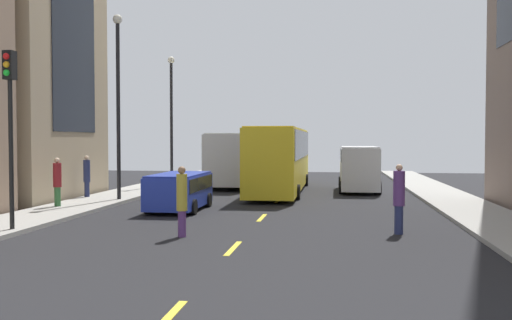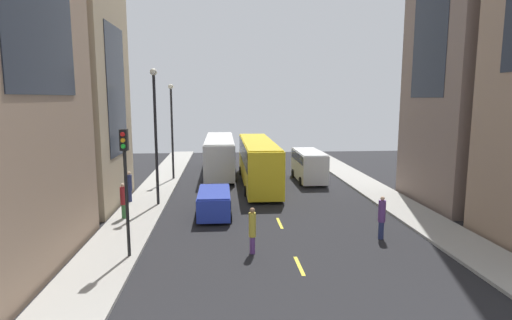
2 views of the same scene
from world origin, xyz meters
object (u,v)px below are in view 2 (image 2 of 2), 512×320
at_px(pedestrian_waiting_curb, 123,200).
at_px(traffic_light_near_corner, 125,169).
at_px(pedestrian_walking_far, 130,186).
at_px(city_bus_white, 220,152).
at_px(car_blue_0, 214,201).
at_px(delivery_van_white, 309,164).
at_px(pedestrian_crossing_near, 382,216).
at_px(pedestrian_crossing_mid, 252,229).
at_px(streetcar_yellow, 258,158).

xyz_separation_m(pedestrian_waiting_curb, traffic_light_near_corner, (1.57, -5.88, 2.80)).
distance_m(pedestrian_walking_far, traffic_light_near_corner, 10.37).
distance_m(city_bus_white, car_blue_0, 14.41).
distance_m(city_bus_white, traffic_light_near_corner, 21.24).
height_order(delivery_van_white, pedestrian_crossing_near, delivery_van_white).
bearing_deg(delivery_van_white, traffic_light_near_corner, -125.11).
distance_m(city_bus_white, pedestrian_crossing_near, 20.82).
height_order(car_blue_0, pedestrian_walking_far, pedestrian_walking_far).
distance_m(pedestrian_waiting_curb, traffic_light_near_corner, 6.70).
height_order(pedestrian_crossing_mid, pedestrian_waiting_curb, pedestrian_waiting_curb).
height_order(delivery_van_white, pedestrian_crossing_mid, delivery_van_white).
bearing_deg(car_blue_0, pedestrian_crossing_mid, -73.44).
distance_m(pedestrian_waiting_curb, pedestrian_crossing_near, 14.24).
height_order(city_bus_white, pedestrian_crossing_mid, city_bus_white).
relative_size(pedestrian_waiting_curb, pedestrian_walking_far, 1.01).
bearing_deg(streetcar_yellow, delivery_van_white, 10.56).
height_order(car_blue_0, traffic_light_near_corner, traffic_light_near_corner).
xyz_separation_m(car_blue_0, pedestrian_waiting_curb, (-5.17, -0.54, 0.33)).
height_order(city_bus_white, delivery_van_white, city_bus_white).
height_order(city_bus_white, streetcar_yellow, streetcar_yellow).
xyz_separation_m(delivery_van_white, pedestrian_crossing_mid, (-5.97, -16.02, -0.36)).
relative_size(pedestrian_crossing_mid, pedestrian_walking_far, 1.05).
xyz_separation_m(pedestrian_waiting_curb, pedestrian_walking_far, (-0.50, 3.89, -0.01)).
bearing_deg(city_bus_white, pedestrian_waiting_curb, -110.01).
bearing_deg(traffic_light_near_corner, city_bus_white, 79.47).
distance_m(city_bus_white, pedestrian_crossing_mid, 20.64).
relative_size(pedestrian_walking_far, pedestrian_crossing_near, 0.93).
xyz_separation_m(pedestrian_crossing_mid, pedestrian_walking_far, (-7.51, 9.55, 0.08)).
relative_size(pedestrian_crossing_near, traffic_light_near_corner, 0.39).
distance_m(pedestrian_waiting_curb, pedestrian_walking_far, 3.92).
xyz_separation_m(streetcar_yellow, car_blue_0, (-3.41, -9.00, -1.21)).
bearing_deg(city_bus_white, streetcar_yellow, -59.59).
relative_size(car_blue_0, traffic_light_near_corner, 0.75).
distance_m(city_bus_white, pedestrian_waiting_curb, 15.88).
xyz_separation_m(pedestrian_walking_far, pedestrian_crossing_near, (14.10, -8.11, -0.07)).
height_order(delivery_van_white, traffic_light_near_corner, traffic_light_near_corner).
height_order(pedestrian_waiting_curb, traffic_light_near_corner, traffic_light_near_corner).
bearing_deg(streetcar_yellow, city_bus_white, 120.41).
relative_size(city_bus_white, car_blue_0, 2.98).
distance_m(streetcar_yellow, pedestrian_waiting_curb, 12.86).
bearing_deg(car_blue_0, streetcar_yellow, 69.28).
height_order(pedestrian_walking_far, traffic_light_near_corner, traffic_light_near_corner).
relative_size(city_bus_white, pedestrian_crossing_near, 5.71).
xyz_separation_m(streetcar_yellow, traffic_light_near_corner, (-7.01, -15.42, 1.92)).
bearing_deg(car_blue_0, pedestrian_waiting_curb, -174.06).
xyz_separation_m(pedestrian_crossing_mid, pedestrian_waiting_curb, (-7.01, 5.66, 0.09)).
bearing_deg(delivery_van_white, pedestrian_crossing_mid, -110.45).
relative_size(delivery_van_white, pedestrian_crossing_mid, 2.67).
height_order(streetcar_yellow, pedestrian_walking_far, streetcar_yellow).
distance_m(pedestrian_crossing_near, traffic_light_near_corner, 12.49).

